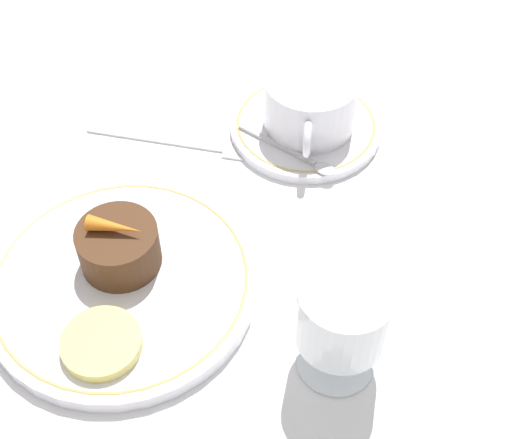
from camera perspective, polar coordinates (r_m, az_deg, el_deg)
ground_plane at (r=0.59m, az=-6.45°, el=-6.49°), size 3.00×3.00×0.00m
dinner_plate at (r=0.60m, az=-10.66°, el=-4.96°), size 0.22×0.22×0.01m
saucer at (r=0.72m, az=3.98°, el=7.48°), size 0.15×0.15×0.01m
coffee_cup at (r=0.70m, az=4.36°, el=9.33°), size 0.12×0.09×0.05m
spoon at (r=0.68m, az=3.31°, el=5.18°), size 0.07×0.10×0.00m
wine_glass at (r=0.51m, az=6.95°, el=-7.85°), size 0.07×0.07×0.10m
fork at (r=0.71m, az=-4.45°, el=5.95°), size 0.04×0.19×0.01m
dessert_cake at (r=0.59m, az=-10.91°, el=-2.17°), size 0.07×0.07×0.04m
carrot_garnish at (r=0.57m, az=-11.28°, el=-0.58°), size 0.02×0.05×0.01m
pineapple_slice at (r=0.56m, az=-12.26°, el=-9.66°), size 0.06×0.06×0.01m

